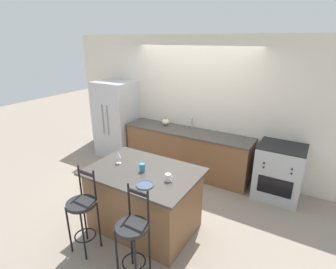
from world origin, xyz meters
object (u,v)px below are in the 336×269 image
at_px(oven_range, 279,172).
at_px(dinner_plate, 145,185).
at_px(pumpkin_decoration, 166,122).
at_px(wine_glass, 118,155).
at_px(bar_stool_far, 133,235).
at_px(tumbler_cup, 142,168).
at_px(refrigerator, 117,119).
at_px(coffee_mug, 168,177).
at_px(bar_stool_near, 83,211).

distance_m(oven_range, dinner_plate, 2.53).
relative_size(oven_range, pumpkin_decoration, 6.03).
bearing_deg(wine_glass, bar_stool_far, -42.69).
relative_size(oven_range, tumbler_cup, 8.46).
relative_size(oven_range, dinner_plate, 4.34).
relative_size(refrigerator, coffee_mug, 15.67).
bearing_deg(refrigerator, bar_stool_far, -46.39).
bearing_deg(bar_stool_near, coffee_mug, 39.38).
xyz_separation_m(bar_stool_near, pumpkin_decoration, (-0.43, 2.72, 0.37)).
relative_size(oven_range, bar_stool_far, 0.84).
relative_size(wine_glass, coffee_mug, 1.70).
distance_m(oven_range, bar_stool_far, 2.83).
distance_m(refrigerator, pumpkin_decoration, 1.22).
height_order(tumbler_cup, pumpkin_decoration, pumpkin_decoration).
bearing_deg(pumpkin_decoration, bar_stool_near, -81.10).
bearing_deg(bar_stool_far, oven_range, 66.69).
xyz_separation_m(wine_glass, tumbler_cup, (0.44, -0.03, -0.08)).
height_order(refrigerator, wine_glass, refrigerator).
height_order(refrigerator, pumpkin_decoration, refrigerator).
bearing_deg(coffee_mug, bar_stool_far, -92.75).
height_order(dinner_plate, tumbler_cup, tumbler_cup).
height_order(oven_range, bar_stool_near, bar_stool_near).
bearing_deg(coffee_mug, bar_stool_near, -140.62).
relative_size(bar_stool_near, coffee_mug, 10.28).
distance_m(bar_stool_far, pumpkin_decoration, 3.02).
xyz_separation_m(refrigerator, bar_stool_far, (2.44, -2.56, -0.28)).
distance_m(dinner_plate, pumpkin_decoration, 2.52).
bearing_deg(bar_stool_far, dinner_plate, 108.34).
distance_m(bar_stool_far, coffee_mug, 0.81).
bearing_deg(wine_glass, oven_range, 43.02).
bearing_deg(oven_range, coffee_mug, -119.86).
distance_m(bar_stool_near, pumpkin_decoration, 2.78).
bearing_deg(wine_glass, dinner_plate, -24.39).
height_order(dinner_plate, wine_glass, wine_glass).
xyz_separation_m(dinner_plate, pumpkin_decoration, (-1.08, 2.28, 0.02)).
bearing_deg(bar_stool_near, oven_range, 53.26).
bearing_deg(dinner_plate, tumbler_cup, 130.85).
distance_m(oven_range, bar_stool_near, 3.22).
bearing_deg(refrigerator, tumbler_cup, -41.65).
relative_size(dinner_plate, wine_glass, 1.17).
distance_m(oven_range, pumpkin_decoration, 2.40).
distance_m(coffee_mug, tumbler_cup, 0.43).
height_order(wine_glass, pumpkin_decoration, wine_glass).
bearing_deg(wine_glass, refrigerator, 131.86).
bearing_deg(oven_range, bar_stool_near, -126.74).
xyz_separation_m(coffee_mug, pumpkin_decoration, (-1.27, 2.03, -0.02)).
height_order(bar_stool_near, coffee_mug, bar_stool_near).
distance_m(wine_glass, tumbler_cup, 0.45).
height_order(wine_glass, coffee_mug, wine_glass).
bearing_deg(pumpkin_decoration, dinner_plate, -64.61).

